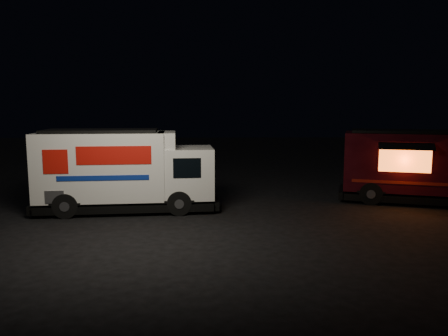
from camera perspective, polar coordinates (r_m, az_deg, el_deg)
The scene contains 3 objects.
ground at distance 15.34m, azimuth -0.65°, elevation -6.08°, with size 80.00×80.00×0.00m, color black.
white_truck at distance 16.09m, azimuth -12.52°, elevation -0.27°, with size 6.49×2.21×2.94m, color silver, non-canonical shape.
red_truck at distance 18.68m, azimuth 24.32°, elevation 0.16°, with size 6.10×2.24×2.84m, color #3B0A10, non-canonical shape.
Camera 1 is at (-0.20, -14.89, 3.69)m, focal length 35.00 mm.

